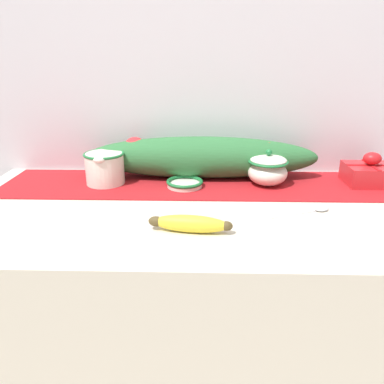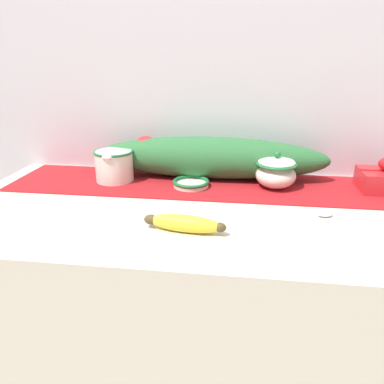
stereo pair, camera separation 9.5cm
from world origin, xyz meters
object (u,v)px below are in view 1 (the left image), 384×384
Objects in this scene: cream_pitcher at (105,167)px; banana at (190,224)px; gift_box at (370,173)px; sugar_bowl at (268,169)px; spoon at (318,209)px; small_dish at (185,183)px.

cream_pitcher is 0.73× the size of banana.
gift_box is (0.54, 0.34, 0.02)m from banana.
sugar_bowl is 0.40m from banana.
cream_pitcher is 0.63m from spoon.
cream_pitcher and gift_box have the same top height.
cream_pitcher is at bearing 129.77° from banana.
small_dish is 0.57× the size of banana.
sugar_bowl is 0.25m from small_dish.
spoon is (0.60, -0.20, -0.05)m from cream_pitcher.
gift_box is at bearing 32.46° from banana.
gift_box is (0.81, 0.02, -0.02)m from cream_pitcher.
gift_box is at bearing 23.90° from spoon.
small_dish is at bearing 132.51° from spoon.
cream_pitcher reaches higher than banana.
small_dish is at bearing -175.59° from gift_box.
spoon is at bearing -26.30° from small_dish.
spoon is at bearing -18.45° from cream_pitcher.
cream_pitcher is 0.81m from gift_box.
sugar_bowl is 1.08× the size of small_dish.
banana is 1.20× the size of spoon.
cream_pitcher is 1.27× the size of small_dish.
banana is 0.64m from gift_box.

